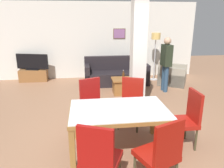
{
  "coord_description": "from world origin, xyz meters",
  "views": [
    {
      "loc": [
        -0.52,
        -3.18,
        2.13
      ],
      "look_at": [
        0.0,
        0.87,
        0.9
      ],
      "focal_mm": 35.0,
      "sensor_mm": 36.0,
      "label": 1
    }
  ],
  "objects_px": {
    "dining_chair_near_right": "(161,152)",
    "armchair": "(171,76)",
    "bottle": "(123,76)",
    "standing_person": "(166,61)",
    "sofa": "(116,75)",
    "tv_screen": "(32,62)",
    "dining_table": "(119,117)",
    "dining_chair_far_left": "(93,102)",
    "dining_chair_near_left": "(99,156)",
    "dining_chair_head_right": "(187,117)",
    "coffee_table": "(125,86)",
    "floor_lamp": "(156,41)",
    "tv_stand": "(34,75)",
    "dining_chair_far_right": "(131,101)"
  },
  "relations": [
    {
      "from": "floor_lamp",
      "to": "standing_person",
      "type": "xyz_separation_m",
      "value": [
        -0.08,
        -1.28,
        -0.46
      ]
    },
    {
      "from": "dining_table",
      "to": "dining_chair_near_left",
      "type": "relative_size",
      "value": 1.59
    },
    {
      "from": "sofa",
      "to": "armchair",
      "type": "relative_size",
      "value": 1.8
    },
    {
      "from": "dining_chair_near_left",
      "to": "sofa",
      "type": "xyz_separation_m",
      "value": [
        0.91,
        4.8,
        -0.23
      ]
    },
    {
      "from": "dining_table",
      "to": "coffee_table",
      "type": "xyz_separation_m",
      "value": [
        0.62,
        2.83,
        -0.37
      ]
    },
    {
      "from": "dining_chair_near_right",
      "to": "dining_chair_near_left",
      "type": "bearing_deg",
      "value": 156.88
    },
    {
      "from": "bottle",
      "to": "tv_stand",
      "type": "bearing_deg",
      "value": 148.63
    },
    {
      "from": "dining_chair_head_right",
      "to": "dining_chair_near_left",
      "type": "height_order",
      "value": "same"
    },
    {
      "from": "dining_chair_near_right",
      "to": "tv_screen",
      "type": "bearing_deg",
      "value": 93.55
    },
    {
      "from": "standing_person",
      "to": "tv_screen",
      "type": "bearing_deg",
      "value": 65.06
    },
    {
      "from": "dining_chair_near_left",
      "to": "tv_stand",
      "type": "height_order",
      "value": "dining_chair_near_left"
    },
    {
      "from": "bottle",
      "to": "dining_table",
      "type": "bearing_deg",
      "value": -101.62
    },
    {
      "from": "dining_chair_far_right",
      "to": "tv_screen",
      "type": "height_order",
      "value": "dining_chair_far_right"
    },
    {
      "from": "dining_chair_far_right",
      "to": "dining_chair_far_left",
      "type": "distance_m",
      "value": 0.77
    },
    {
      "from": "dining_table",
      "to": "sofa",
      "type": "height_order",
      "value": "sofa"
    },
    {
      "from": "dining_chair_near_right",
      "to": "floor_lamp",
      "type": "height_order",
      "value": "floor_lamp"
    },
    {
      "from": "dining_table",
      "to": "bottle",
      "type": "distance_m",
      "value": 2.85
    },
    {
      "from": "tv_screen",
      "to": "standing_person",
      "type": "distance_m",
      "value": 4.51
    },
    {
      "from": "floor_lamp",
      "to": "standing_person",
      "type": "bearing_deg",
      "value": -93.45
    },
    {
      "from": "standing_person",
      "to": "bottle",
      "type": "bearing_deg",
      "value": 91.55
    },
    {
      "from": "dining_chair_far_left",
      "to": "tv_screen",
      "type": "bearing_deg",
      "value": -85.12
    },
    {
      "from": "dining_chair_head_right",
      "to": "coffee_table",
      "type": "relative_size",
      "value": 1.32
    },
    {
      "from": "armchair",
      "to": "tv_screen",
      "type": "distance_m",
      "value": 4.79
    },
    {
      "from": "sofa",
      "to": "tv_screen",
      "type": "distance_m",
      "value": 2.94
    },
    {
      "from": "sofa",
      "to": "coffee_table",
      "type": "height_order",
      "value": "sofa"
    },
    {
      "from": "bottle",
      "to": "standing_person",
      "type": "xyz_separation_m",
      "value": [
        1.29,
        0.11,
        0.38
      ]
    },
    {
      "from": "dining_chair_near_right",
      "to": "tv_screen",
      "type": "relative_size",
      "value": 0.89
    },
    {
      "from": "dining_chair_head_right",
      "to": "floor_lamp",
      "type": "distance_m",
      "value": 4.35
    },
    {
      "from": "dining_chair_far_right",
      "to": "tv_stand",
      "type": "xyz_separation_m",
      "value": [
        -2.7,
        3.7,
        -0.33
      ]
    },
    {
      "from": "dining_table",
      "to": "sofa",
      "type": "distance_m",
      "value": 3.93
    },
    {
      "from": "tv_screen",
      "to": "dining_chair_far_right",
      "type": "bearing_deg",
      "value": 141.93
    },
    {
      "from": "dining_chair_near_left",
      "to": "floor_lamp",
      "type": "bearing_deg",
      "value": 88.32
    },
    {
      "from": "dining_table",
      "to": "tv_stand",
      "type": "height_order",
      "value": "dining_table"
    },
    {
      "from": "coffee_table",
      "to": "tv_stand",
      "type": "height_order",
      "value": "coffee_table"
    },
    {
      "from": "dining_chair_far_right",
      "to": "dining_chair_near_left",
      "type": "relative_size",
      "value": 1.0
    },
    {
      "from": "dining_chair_far_left",
      "to": "bottle",
      "type": "distance_m",
      "value": 2.12
    },
    {
      "from": "dining_chair_far_left",
      "to": "tv_stand",
      "type": "relative_size",
      "value": 1.05
    },
    {
      "from": "dining_chair_head_right",
      "to": "dining_chair_near_left",
      "type": "xyz_separation_m",
      "value": [
        -1.55,
        -0.91,
        0.0
      ]
    },
    {
      "from": "dining_chair_near_right",
      "to": "standing_person",
      "type": "relative_size",
      "value": 0.61
    },
    {
      "from": "tv_screen",
      "to": "dining_chair_far_left",
      "type": "bearing_deg",
      "value": 133.69
    },
    {
      "from": "dining_chair_near_right",
      "to": "armchair",
      "type": "xyz_separation_m",
      "value": [
        1.97,
        4.53,
        -0.25
      ]
    },
    {
      "from": "dining_table",
      "to": "dining_chair_near_right",
      "type": "height_order",
      "value": "dining_chair_near_right"
    },
    {
      "from": "armchair",
      "to": "tv_stand",
      "type": "height_order",
      "value": "armchair"
    },
    {
      "from": "dining_chair_far_left",
      "to": "tv_stand",
      "type": "bearing_deg",
      "value": -85.12
    },
    {
      "from": "sofa",
      "to": "bottle",
      "type": "height_order",
      "value": "sofa"
    },
    {
      "from": "dining_chair_near_right",
      "to": "dining_chair_far_left",
      "type": "bearing_deg",
      "value": 90.15
    },
    {
      "from": "dining_chair_far_left",
      "to": "dining_chair_near_left",
      "type": "bearing_deg",
      "value": 67.0
    },
    {
      "from": "dining_chair_head_right",
      "to": "dining_chair_near_right",
      "type": "distance_m",
      "value": 1.2
    },
    {
      "from": "dining_chair_far_left",
      "to": "tv_screen",
      "type": "relative_size",
      "value": 0.89
    },
    {
      "from": "dining_chair_near_right",
      "to": "armchair",
      "type": "distance_m",
      "value": 4.95
    }
  ]
}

